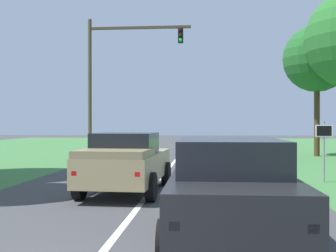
{
  "coord_description": "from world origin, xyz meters",
  "views": [
    {
      "loc": [
        1.66,
        -4.23,
        2.11
      ],
      "look_at": [
        -0.24,
        17.66,
        1.99
      ],
      "focal_mm": 44.68,
      "sensor_mm": 36.0,
      "label": 1
    }
  ],
  "objects_px": {
    "pickup_truck_lead": "(126,162)",
    "extra_tree_1": "(317,59)",
    "red_suv_near": "(230,187)",
    "keep_moving_sign": "(324,143)",
    "traffic_light": "(113,68)"
  },
  "relations": [
    {
      "from": "traffic_light",
      "to": "keep_moving_sign",
      "type": "bearing_deg",
      "value": -46.49
    },
    {
      "from": "extra_tree_1",
      "to": "red_suv_near",
      "type": "bearing_deg",
      "value": -108.67
    },
    {
      "from": "red_suv_near",
      "to": "keep_moving_sign",
      "type": "height_order",
      "value": "keep_moving_sign"
    },
    {
      "from": "red_suv_near",
      "to": "pickup_truck_lead",
      "type": "relative_size",
      "value": 0.97
    },
    {
      "from": "red_suv_near",
      "to": "extra_tree_1",
      "type": "distance_m",
      "value": 22.02
    },
    {
      "from": "traffic_light",
      "to": "extra_tree_1",
      "type": "xyz_separation_m",
      "value": [
        13.05,
        1.82,
        0.69
      ]
    },
    {
      "from": "red_suv_near",
      "to": "traffic_light",
      "type": "height_order",
      "value": "traffic_light"
    },
    {
      "from": "red_suv_near",
      "to": "extra_tree_1",
      "type": "height_order",
      "value": "extra_tree_1"
    },
    {
      "from": "pickup_truck_lead",
      "to": "extra_tree_1",
      "type": "distance_m",
      "value": 18.81
    },
    {
      "from": "pickup_truck_lead",
      "to": "extra_tree_1",
      "type": "bearing_deg",
      "value": 57.54
    },
    {
      "from": "red_suv_near",
      "to": "traffic_light",
      "type": "xyz_separation_m",
      "value": [
        -6.21,
        18.42,
        4.67
      ]
    },
    {
      "from": "red_suv_near",
      "to": "keep_moving_sign",
      "type": "bearing_deg",
      "value": 63.91
    },
    {
      "from": "traffic_light",
      "to": "pickup_truck_lead",
      "type": "bearing_deg",
      "value": -75.87
    },
    {
      "from": "traffic_light",
      "to": "extra_tree_1",
      "type": "bearing_deg",
      "value": 7.94
    },
    {
      "from": "keep_moving_sign",
      "to": "pickup_truck_lead",
      "type": "bearing_deg",
      "value": -157.18
    }
  ]
}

